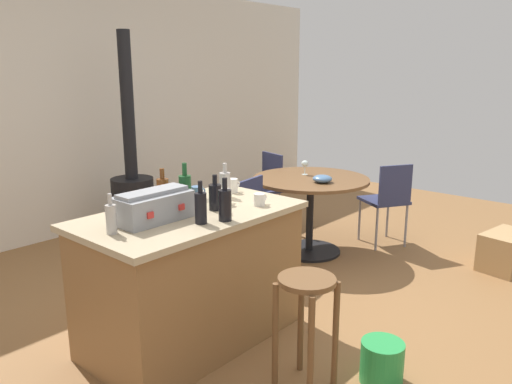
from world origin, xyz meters
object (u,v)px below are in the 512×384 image
(folding_chair_left, at_px, (388,197))
(bottle_0, at_px, (185,191))
(bottle_6, at_px, (163,191))
(cardboard_box, at_px, (507,251))
(bottle_1, at_px, (225,184))
(bottle_4, at_px, (225,204))
(dining_table, at_px, (310,195))
(bottle_3, at_px, (111,218))
(wooden_stool, at_px, (306,309))
(cup_1, at_px, (197,193))
(folding_chair_far, at_px, (263,221))
(wine_glass, at_px, (305,164))
(wood_stove, at_px, (133,192))
(bottle_5, at_px, (201,207))
(cup_3, at_px, (233,186))
(folding_chair_near, at_px, (264,185))
(cup_2, at_px, (260,199))
(plastic_bucket, at_px, (382,362))
(kitchen_island, at_px, (192,277))
(serving_bowl, at_px, (322,179))
(bottle_2, at_px, (215,196))
(cup_0, at_px, (224,197))

(folding_chair_left, relative_size, bottle_0, 2.89)
(bottle_6, distance_m, cardboard_box, 3.18)
(bottle_1, relative_size, bottle_4, 0.93)
(dining_table, bearing_deg, bottle_0, -171.18)
(bottle_4, distance_m, bottle_6, 0.55)
(bottle_3, bearing_deg, wooden_stool, -54.08)
(wooden_stool, height_order, bottle_4, bottle_4)
(wooden_stool, distance_m, bottle_6, 1.24)
(wooden_stool, bearing_deg, cup_1, 80.61)
(folding_chair_far, xyz_separation_m, wine_glass, (0.86, 0.19, 0.34))
(dining_table, distance_m, folding_chair_far, 0.79)
(wood_stove, bearing_deg, bottle_5, -115.86)
(bottle_4, bearing_deg, cup_3, 39.76)
(dining_table, bearing_deg, cup_1, -173.32)
(folding_chair_near, relative_size, folding_chair_left, 0.99)
(wooden_stool, distance_m, cup_2, 0.86)
(bottle_3, xyz_separation_m, cup_3, (1.13, 0.16, -0.04))
(cup_3, bearing_deg, plastic_bucket, -97.14)
(wooden_stool, relative_size, wine_glass, 4.67)
(wine_glass, relative_size, cardboard_box, 0.29)
(wooden_stool, distance_m, wood_stove, 3.03)
(wood_stove, xyz_separation_m, wine_glass, (0.98, -1.51, 0.34))
(kitchen_island, height_order, bottle_0, bottle_0)
(folding_chair_left, relative_size, serving_bowl, 4.79)
(wooden_stool, height_order, serving_bowl, serving_bowl)
(bottle_3, bearing_deg, folding_chair_far, 10.91)
(bottle_2, height_order, cup_2, bottle_2)
(dining_table, relative_size, bottle_5, 4.38)
(cup_0, bearing_deg, bottle_1, 42.01)
(bottle_2, bearing_deg, folding_chair_far, 23.05)
(folding_chair_left, xyz_separation_m, cup_0, (-2.27, 0.07, 0.43))
(bottle_1, distance_m, cup_2, 0.34)
(folding_chair_left, relative_size, bottle_6, 3.45)
(kitchen_island, bearing_deg, serving_bowl, 5.75)
(wine_glass, bearing_deg, bottle_3, -168.57)
(folding_chair_left, height_order, cardboard_box, folding_chair_left)
(bottle_1, bearing_deg, serving_bowl, 3.10)
(wood_stove, distance_m, plastic_bucket, 3.27)
(cup_2, bearing_deg, wood_stove, 76.01)
(dining_table, bearing_deg, kitchen_island, -168.64)
(dining_table, distance_m, bottle_1, 1.52)
(bottle_0, relative_size, bottle_2, 1.29)
(bottle_3, bearing_deg, bottle_5, -26.65)
(bottle_4, bearing_deg, bottle_3, 153.36)
(kitchen_island, xyz_separation_m, cup_3, (0.56, 0.15, 0.49))
(bottle_4, distance_m, serving_bowl, 1.83)
(bottle_0, bearing_deg, cup_3, 6.67)
(serving_bowl, bearing_deg, wooden_stool, -148.41)
(kitchen_island, distance_m, serving_bowl, 1.81)
(dining_table, relative_size, folding_chair_left, 1.30)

